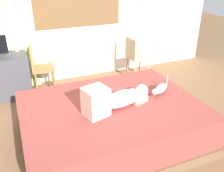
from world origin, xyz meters
TOP-DOWN VIEW (x-y plane):
  - ground_plane at (0.00, 0.00)m, footprint 16.00×16.00m
  - back_wall_with_window at (0.01, 2.25)m, footprint 6.40×0.14m
  - bed at (-0.00, 0.00)m, footprint 2.24×1.71m
  - person_lying at (0.03, -0.07)m, footprint 0.94×0.46m
  - cat at (0.72, 0.02)m, footprint 0.33×0.22m
  - desk at (-1.25, 1.85)m, footprint 0.90×0.56m
  - cup at (-0.94, 2.05)m, footprint 0.07×0.07m
  - chair_by_desk at (-0.64, 1.76)m, footprint 0.41×0.41m
  - chair_spare at (1.18, 1.62)m, footprint 0.40×0.40m
  - curtain_left at (-0.82, 2.13)m, footprint 0.44×0.06m

SIDE VIEW (x-z plane):
  - ground_plane at x=0.00m, z-range 0.00..0.00m
  - bed at x=0.00m, z-range 0.00..0.53m
  - desk at x=-1.25m, z-range 0.00..0.74m
  - chair_by_desk at x=-0.64m, z-range 0.08..0.94m
  - chair_spare at x=1.18m, z-range 0.08..0.94m
  - cat at x=0.72m, z-range 0.50..0.71m
  - person_lying at x=0.03m, z-range 0.48..0.82m
  - cup at x=-0.94m, z-range 0.74..0.84m
  - curtain_left at x=-0.82m, z-range 0.00..2.63m
  - back_wall_with_window at x=0.01m, z-range 0.01..2.91m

